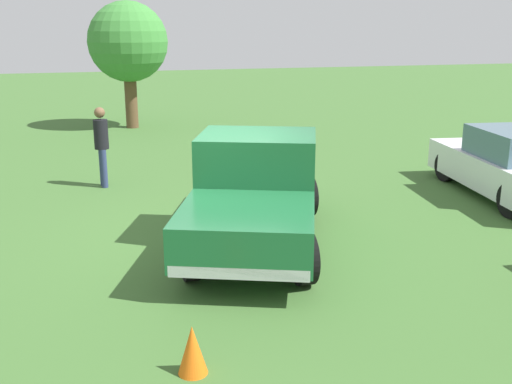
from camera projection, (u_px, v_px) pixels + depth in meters
name	position (u px, v px, depth m)	size (l,w,h in m)	color
ground_plane	(220.00, 236.00, 10.65)	(80.00, 80.00, 0.00)	#3D662D
pickup_truck	(257.00, 187.00, 10.18)	(5.35, 3.62, 1.83)	black
person_bystander	(102.00, 142.00, 13.62)	(0.36, 0.36, 1.82)	navy
tree_back_left	(128.00, 43.00, 21.04)	(2.77, 2.77, 4.40)	brown
traffic_cone	(192.00, 350.00, 6.39)	(0.32, 0.32, 0.55)	orange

